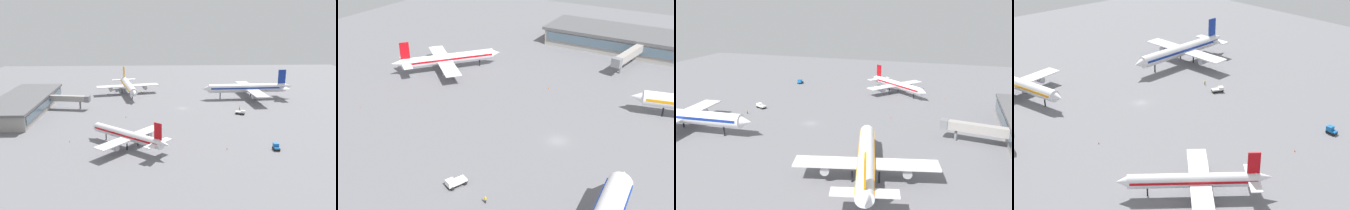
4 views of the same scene
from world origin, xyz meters
TOP-DOWN VIEW (x-y plane):
  - ground at (0.00, 0.00)m, footprint 288.00×288.00m
  - terminal_building at (4.06, -77.94)m, footprint 64.25×22.88m
  - airplane_at_gate at (52.73, -23.76)m, footprint 28.75×32.04m
  - airplane_taxiing at (-20.93, 38.76)m, footprint 41.88×52.21m
  - airplane_distant at (-33.88, -29.39)m, footprint 45.40×36.95m
  - baggage_tug at (57.66, 29.78)m, footprint 3.25×2.29m
  - pushback_tractor at (11.60, 27.36)m, footprint 3.58×4.79m
  - ground_crew_worker at (3.22, 28.70)m, footprint 0.58×0.40m
  - jet_bridge at (-2.12, -56.42)m, footprint 6.22×21.40m
  - safety_cone_near_gate at (14.89, -27.34)m, footprint 0.44×0.44m
  - safety_cone_mid_apron at (56.87, 12.14)m, footprint 0.44×0.44m
  - safety_cone_far_side at (47.18, -46.47)m, footprint 0.44×0.44m

SIDE VIEW (x-z plane):
  - ground at x=0.00m, z-range 0.00..0.00m
  - safety_cone_near_gate at x=14.89m, z-range 0.00..0.60m
  - safety_cone_mid_apron at x=56.87m, z-range 0.00..0.60m
  - safety_cone_far_side at x=47.18m, z-range 0.00..0.60m
  - ground_crew_worker at x=3.22m, z-range 0.01..1.68m
  - pushback_tractor at x=11.60m, z-range 0.02..1.92m
  - baggage_tug at x=57.66m, z-range 0.01..2.31m
  - terminal_building at x=4.06m, z-range 0.07..7.63m
  - airplane_at_gate at x=52.73m, z-range -1.61..10.21m
  - airplane_distant at x=-33.88m, z-range -1.90..12.04m
  - jet_bridge at x=-2.12m, z-range 1.77..8.51m
  - airplane_taxiing at x=-20.93m, z-range -2.17..13.72m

